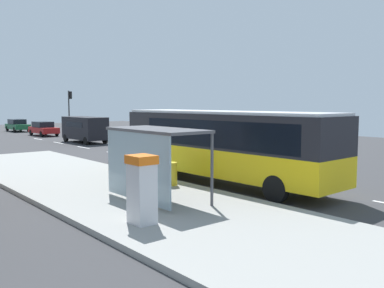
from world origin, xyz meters
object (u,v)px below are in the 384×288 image
object	(u,v)px
white_van	(85,128)
ticket_machine	(142,189)
recycling_bin_yellow	(171,174)
sedan_far	(17,125)
sedan_near	(43,128)
recycling_bin_green	(161,172)
bus_shelter	(150,146)
bus	(223,142)
traffic_light_near_side	(70,105)

from	to	relation	value
white_van	ticket_machine	world-z (taller)	white_van
ticket_machine	recycling_bin_yellow	bearing A→B (deg)	44.72
sedan_far	sedan_near	bearing A→B (deg)	-90.01
sedan_near	sedan_far	xyz separation A→B (m)	(0.00, 8.70, 0.00)
sedan_far	recycling_bin_green	bearing A→B (deg)	-99.33
white_van	recycling_bin_yellow	bearing A→B (deg)	-106.72
recycling_bin_green	bus_shelter	bearing A→B (deg)	-132.13
ticket_machine	bus	bearing A→B (deg)	27.93
bus	recycling_bin_green	xyz separation A→B (m)	(-2.49, 1.20, -1.19)
white_van	bus_shelter	size ratio (longest dim) A/B	1.31
sedan_far	bus_shelter	xyz separation A→B (m)	(-8.71, -42.02, 1.31)
ticket_machine	recycling_bin_yellow	world-z (taller)	ticket_machine
bus	sedan_far	size ratio (longest dim) A/B	2.51
sedan_far	recycling_bin_yellow	xyz separation A→B (m)	(-6.50, -40.27, -0.14)
recycling_bin_yellow	bus_shelter	world-z (taller)	bus_shelter
sedan_near	white_van	bearing A→B (deg)	-90.55
recycling_bin_yellow	bus_shelter	xyz separation A→B (m)	(-2.21, -1.75, 1.44)
bus	sedan_near	xyz separation A→B (m)	(4.01, 32.07, -1.05)
traffic_light_near_side	recycling_bin_yellow	bearing A→B (deg)	-106.91
white_van	sedan_near	distance (m)	10.28
white_van	traffic_light_near_side	size ratio (longest dim) A/B	1.07
bus	white_van	size ratio (longest dim) A/B	2.12
bus_shelter	white_van	bearing A→B (deg)	69.51
bus	sedan_far	bearing A→B (deg)	84.38
sedan_near	sedan_far	size ratio (longest dim) A/B	1.00
ticket_machine	recycling_bin_yellow	xyz separation A→B (m)	(3.95, 3.91, -0.52)
recycling_bin_green	white_van	bearing A→B (deg)	72.75
bus	recycling_bin_yellow	distance (m)	2.80
sedan_far	bus_shelter	distance (m)	42.93
white_van	sedan_far	size ratio (longest dim) A/B	1.19
bus_shelter	recycling_bin_yellow	bearing A→B (deg)	38.27
traffic_light_near_side	bus	bearing A→B (deg)	-102.55
white_van	recycling_bin_yellow	size ratio (longest dim) A/B	5.51
bus	sedan_near	bearing A→B (deg)	82.87
traffic_light_near_side	sedan_near	bearing A→B (deg)	-174.01
sedan_near	recycling_bin_yellow	world-z (taller)	sedan_near
sedan_near	bus_shelter	size ratio (longest dim) A/B	1.11
white_van	traffic_light_near_side	bearing A→B (deg)	72.70
recycling_bin_green	traffic_light_near_side	size ratio (longest dim) A/B	0.19
sedan_near	sedan_far	bearing A→B (deg)	89.99
white_van	sedan_far	bearing A→B (deg)	89.70
white_van	sedan_far	distance (m)	18.97
recycling_bin_green	traffic_light_near_side	xyz separation A→B (m)	(9.70, 31.21, 2.61)
white_van	sedan_near	bearing A→B (deg)	89.45
bus_shelter	ticket_machine	bearing A→B (deg)	-128.74
ticket_machine	recycling_bin_green	xyz separation A→B (m)	(3.95, 4.61, -0.52)
bus	bus_shelter	bearing A→B (deg)	-165.12
bus	recycling_bin_green	size ratio (longest dim) A/B	11.67
white_van	recycling_bin_yellow	distance (m)	22.26
bus	white_van	bearing A→B (deg)	79.83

